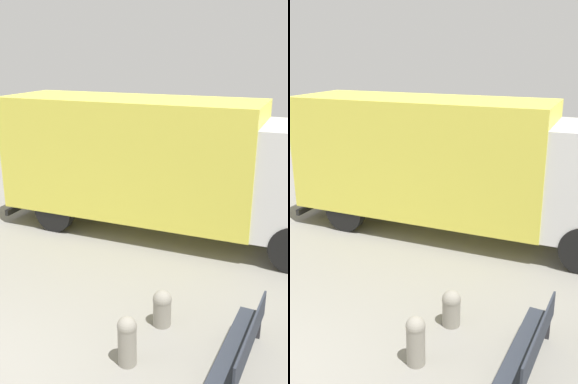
{
  "view_description": "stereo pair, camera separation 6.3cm",
  "coord_description": "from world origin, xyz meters",
  "views": [
    {
      "loc": [
        4.98,
        -2.62,
        4.59
      ],
      "look_at": [
        1.09,
        4.66,
        1.87
      ],
      "focal_mm": 40.0,
      "sensor_mm": 36.0,
      "label": 1
    },
    {
      "loc": [
        5.03,
        -2.59,
        4.59
      ],
      "look_at": [
        1.09,
        4.66,
        1.87
      ],
      "focal_mm": 40.0,
      "sensor_mm": 36.0,
      "label": 2
    }
  ],
  "objects": [
    {
      "name": "delivery_truck",
      "position": [
        0.38,
        6.88,
        1.94
      ],
      "size": [
        8.77,
        3.08,
        3.49
      ],
      "rotation": [
        0.0,
        0.0,
        0.1
      ],
      "color": "#EAE04C",
      "rests_on": "ground"
    },
    {
      "name": "park_bench",
      "position": [
        3.79,
        2.68,
        0.5
      ],
      "size": [
        0.48,
        2.01,
        0.89
      ],
      "rotation": [
        0.0,
        0.0,
        1.61
      ],
      "color": "#282D38",
      "rests_on": "ground"
    },
    {
      "name": "bollard_near_bench",
      "position": [
        2.18,
        2.07,
        0.45
      ],
      "size": [
        0.3,
        0.3,
        0.82
      ],
      "color": "gray",
      "rests_on": "ground"
    },
    {
      "name": "bollard_far_bench",
      "position": [
        2.22,
        3.21,
        0.36
      ],
      "size": [
        0.33,
        0.33,
        0.67
      ],
      "color": "gray",
      "rests_on": "ground"
    }
  ]
}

